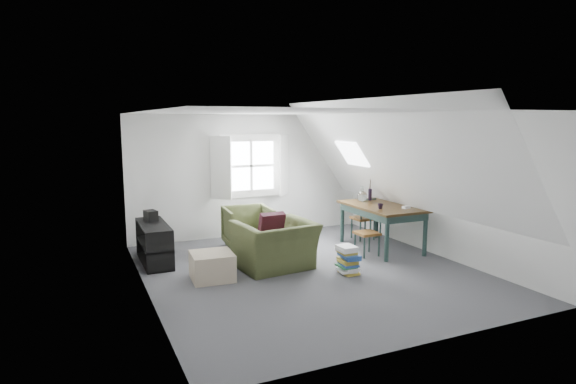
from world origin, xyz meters
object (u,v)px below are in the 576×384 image
dining_chair_far (364,218)px  magazine_stack (348,260)px  media_shelf (155,246)px  armchair_far (248,248)px  armchair_near (275,268)px  dining_table (382,211)px  ottoman (212,266)px  dining_chair_near (369,232)px

dining_chair_far → magazine_stack: bearing=47.8°
media_shelf → magazine_stack: size_ratio=2.94×
armchair_far → armchair_near: bearing=-86.7°
armchair_near → media_shelf: bearing=-39.1°
armchair_near → media_shelf: (-1.73, 1.11, 0.30)m
dining_table → magazine_stack: bearing=-143.3°
armchair_far → magazine_stack: magazine_stack is taller
armchair_near → armchair_far: armchair_far is taller
armchair_near → ottoman: (-1.08, -0.10, 0.20)m
dining_chair_near → dining_table: bearing=103.6°
dining_table → media_shelf: (-4.01, 0.80, -0.42)m
armchair_near → dining_table: 2.41m
armchair_far → dining_chair_far: (2.34, -0.35, 0.44)m
dining_table → media_shelf: dining_table is taller
dining_chair_far → media_shelf: dining_chair_far is taller
magazine_stack → ottoman: bearing=163.1°
dining_chair_near → armchair_far: bearing=-143.8°
dining_chair_far → magazine_stack: dining_chair_far is taller
armchair_near → dining_chair_near: 1.86m
dining_chair_near → magazine_stack: size_ratio=1.80×
ottoman → dining_table: 3.42m
dining_chair_far → dining_chair_near: bearing=58.2°
ottoman → magazine_stack: size_ratio=1.39×
armchair_far → dining_chair_near: dining_chair_near is taller
armchair_near → magazine_stack: 1.20m
armchair_near → ottoman: bearing=-1.0°
dining_chair_near → media_shelf: size_ratio=0.61×
armchair_near → dining_table: size_ratio=0.72×
armchair_near → ottoman: size_ratio=1.93×
dining_chair_near → magazine_stack: bearing=-66.5°
armchair_far → media_shelf: 1.80m
dining_table → armchair_near: bearing=-172.9°
armchair_near → dining_chair_far: dining_chair_far is taller
dining_chair_far → dining_table: bearing=80.3°
ottoman → dining_chair_far: size_ratio=0.72×
dining_table → magazine_stack: 1.76m
ottoman → dining_chair_near: size_ratio=0.77×
armchair_far → media_shelf: size_ratio=0.67×
armchair_far → ottoman: 1.86m
armchair_near → armchair_far: 1.38m
ottoman → dining_chair_near: dining_chair_near is taller
armchair_near → magazine_stack: (0.94, -0.71, 0.22)m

